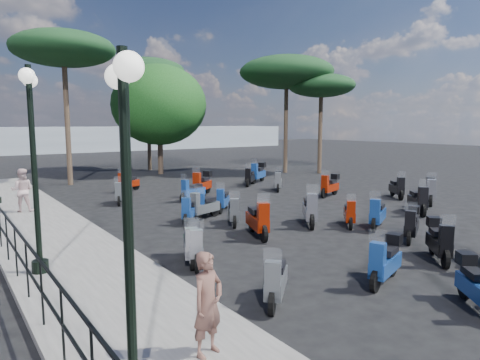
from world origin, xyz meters
TOP-DOWN VIEW (x-y plane):
  - ground at (0.00, 0.00)m, footprint 120.00×120.00m
  - sidewalk at (-6.50, 3.00)m, footprint 3.00×30.00m
  - lamp_post_0 at (-7.44, -6.34)m, footprint 0.49×1.16m
  - lamp_post_1 at (-7.34, -0.63)m, footprint 0.53×1.29m
  - woman at (-6.07, -5.67)m, footprint 0.63×0.50m
  - pedestrian_far at (-6.55, 6.84)m, footprint 0.95×0.85m
  - scooter_0 at (-1.13, -7.01)m, footprint 1.08×1.28m
  - scooter_1 at (-3.97, -4.65)m, footprint 1.21×1.13m
  - scooter_2 at (-4.09, -1.55)m, footprint 0.88×1.48m
  - scooter_3 at (-0.98, -0.45)m, footprint 1.02×1.29m
  - scooter_4 at (-1.38, 2.41)m, footprint 1.57×0.74m
  - scooter_5 at (-2.83, 7.02)m, footprint 0.77×1.50m
  - scooter_7 at (-1.39, -5.20)m, footprint 1.57×0.76m
  - scooter_8 at (-1.28, -0.64)m, footprint 0.89×1.73m
  - scooter_9 at (-1.00, 1.08)m, footprint 0.92×1.40m
  - scooter_10 at (-1.22, 2.69)m, footprint 1.13×1.15m
  - scooter_11 at (-1.29, 10.04)m, footprint 1.44×0.89m
  - scooter_13 at (1.02, -5.03)m, footprint 1.29×1.26m
  - scooter_14 at (2.52, -2.06)m, footprint 1.53×0.92m
  - scooter_15 at (1.05, -0.48)m, footprint 1.27×1.53m
  - scooter_16 at (1.23, 6.97)m, footprint 1.59×1.22m
  - scooter_17 at (0.09, 5.89)m, footprint 1.53×0.69m
  - scooter_19 at (2.14, -3.54)m, footprint 1.44×0.90m
  - scooter_20 at (5.70, -1.51)m, footprint 1.24×1.41m
  - scooter_21 at (2.03, -1.33)m, footprint 1.12×1.12m
  - scooter_22 at (5.09, 5.91)m, footprint 1.17×1.29m
  - scooter_23 at (4.98, 8.19)m, footprint 1.28×1.15m
  - scooter_26 at (7.95, -0.67)m, footprint 1.60×1.14m
  - scooter_27 at (8.08, 1.04)m, footprint 1.09×1.37m
  - scooter_28 at (5.93, 3.17)m, footprint 1.63×0.79m
  - scooter_29 at (6.14, 8.92)m, footprint 1.66×1.14m
  - scooter_30 at (-2.05, 2.21)m, footprint 1.13×1.15m
  - scooter_31 at (-0.07, 3.17)m, footprint 1.13×1.15m
  - scooter_32 at (-4.09, -1.77)m, footprint 0.88×1.48m
  - broadleaf_tree at (3.35, 16.18)m, footprint 6.31×6.31m
  - pine_0 at (3.81, 19.06)m, footprint 5.39×5.39m
  - pine_1 at (10.82, 11.87)m, footprint 6.43×6.43m
  - pine_2 at (-3.04, 14.26)m, footprint 5.48×5.48m
  - pine_3 at (12.48, 10.21)m, footprint 4.55×4.55m
  - distant_hills at (0.00, 45.00)m, footprint 70.00×8.00m

SIDE VIEW (x-z plane):
  - ground at x=0.00m, z-range 0.00..0.00m
  - sidewalk at x=-6.50m, z-range 0.00..0.15m
  - scooter_21 at x=2.03m, z-range -0.18..1.01m
  - scooter_10 at x=-1.22m, z-range -0.18..1.02m
  - scooter_30 at x=-2.05m, z-range -0.18..1.02m
  - scooter_31 at x=-0.07m, z-range -0.18..1.02m
  - scooter_3 at x=-0.98m, z-range -0.19..1.04m
  - scooter_1 at x=-3.97m, z-range -0.19..1.05m
  - scooter_9 at x=-1.00m, z-range -0.19..1.06m
  - scooter_5 at x=-2.83m, z-range -0.19..1.06m
  - scooter_17 at x=0.09m, z-range -0.19..1.06m
  - scooter_11 at x=-1.29m, z-range -0.19..1.07m
  - scooter_23 at x=4.98m, z-range -0.20..1.09m
  - scooter_4 at x=-1.38m, z-range -0.20..1.10m
  - scooter_27 at x=8.08m, z-range -0.20..1.11m
  - scooter_0 at x=-1.13m, z-range -0.15..1.07m
  - scooter_14 at x=2.52m, z-range -0.20..1.13m
  - scooter_19 at x=2.14m, z-range -0.15..1.09m
  - scooter_22 at x=5.09m, z-range -0.16..1.11m
  - scooter_2 at x=-4.09m, z-range -0.16..1.11m
  - scooter_32 at x=-4.09m, z-range -0.16..1.11m
  - scooter_7 at x=-1.39m, z-range -0.16..1.14m
  - scooter_20 at x=5.70m, z-range -0.22..1.20m
  - scooter_13 at x=1.02m, z-range -0.16..1.15m
  - scooter_8 at x=-1.28m, z-range -0.22..1.23m
  - scooter_28 at x=5.93m, z-range -0.17..1.18m
  - scooter_15 at x=1.05m, z-range -0.23..1.26m
  - scooter_26 at x=7.95m, z-range -0.18..1.26m
  - scooter_16 at x=1.23m, z-range -0.18..1.28m
  - scooter_29 at x=6.14m, z-range -0.18..1.30m
  - woman at x=-6.07m, z-range 0.15..1.64m
  - pedestrian_far at x=-6.55m, z-range 0.15..1.76m
  - distant_hills at x=0.00m, z-range 0.00..3.00m
  - lamp_post_0 at x=-7.44m, z-range 0.43..4.44m
  - lamp_post_1 at x=-7.34m, z-range 0.46..4.93m
  - broadleaf_tree at x=3.35m, z-range 0.98..8.30m
  - pine_3 at x=12.48m, z-range 2.54..9.30m
  - pine_1 at x=10.82m, z-range 2.86..10.85m
  - pine_0 at x=3.81m, z-range 3.08..11.18m
  - pine_2 at x=-3.04m, z-range 3.19..11.55m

